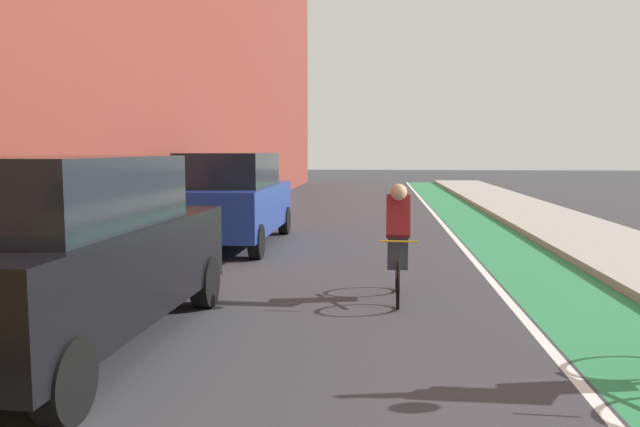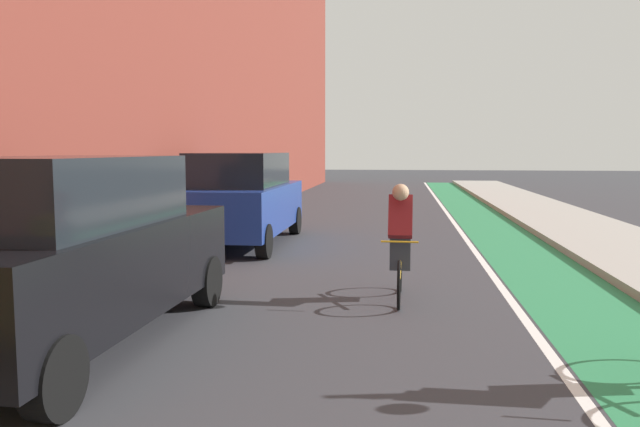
% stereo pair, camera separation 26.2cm
% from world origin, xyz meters
% --- Properties ---
extents(ground_plane, '(97.57, 97.57, 0.00)m').
position_xyz_m(ground_plane, '(0.00, 18.18, 0.00)').
color(ground_plane, '#38383D').
extents(bike_lane_paint, '(1.60, 44.35, 0.00)m').
position_xyz_m(bike_lane_paint, '(3.03, 20.18, 0.00)').
color(bike_lane_paint, '#2D8451').
rests_on(bike_lane_paint, ground).
extents(lane_divider_stripe, '(0.12, 44.35, 0.00)m').
position_xyz_m(lane_divider_stripe, '(2.13, 20.18, 0.00)').
color(lane_divider_stripe, white).
rests_on(lane_divider_stripe, ground).
extents(sidewalk_right, '(2.69, 44.35, 0.14)m').
position_xyz_m(sidewalk_right, '(5.17, 20.18, 0.07)').
color(sidewalk_right, '#A8A59E').
rests_on(sidewalk_right, ground).
extents(parked_suv_black, '(2.00, 4.70, 1.98)m').
position_xyz_m(parked_suv_black, '(-2.78, 8.52, 1.02)').
color(parked_suv_black, black).
rests_on(parked_suv_black, ground).
extents(parked_suv_blue, '(1.93, 4.64, 1.98)m').
position_xyz_m(parked_suv_blue, '(-2.78, 15.71, 1.02)').
color(parked_suv_blue, navy).
rests_on(parked_suv_blue, ground).
extents(cyclist_trailing, '(0.48, 1.69, 1.60)m').
position_xyz_m(cyclist_trailing, '(0.62, 10.99, 0.81)').
color(cyclist_trailing, black).
rests_on(cyclist_trailing, ground).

